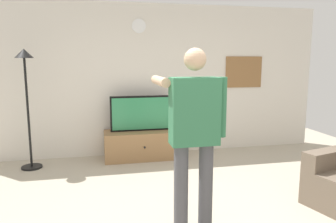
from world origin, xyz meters
The scene contains 7 objects.
back_wall centered at (0.00, 2.95, 1.35)m, with size 6.40×0.10×2.70m, color silver.
tv_stand centered at (-0.23, 2.60, 0.24)m, with size 1.32×0.56×0.49m.
television centered at (-0.23, 2.65, 0.79)m, with size 1.09×0.07×0.61m.
wall_clock centered at (-0.23, 2.89, 2.30)m, with size 0.24×0.24×0.03m, color white.
framed_picture centered at (1.77, 2.90, 1.49)m, with size 0.73×0.04×0.58m, color olive.
floor_lamp centered at (-2.04, 2.45, 1.35)m, with size 0.32×0.32×1.88m.
person_standing_nearer_lamp centered at (-0.06, 0.06, 1.05)m, with size 0.64×0.78×1.82m.
Camera 1 is at (-0.93, -2.81, 1.71)m, focal length 34.12 mm.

